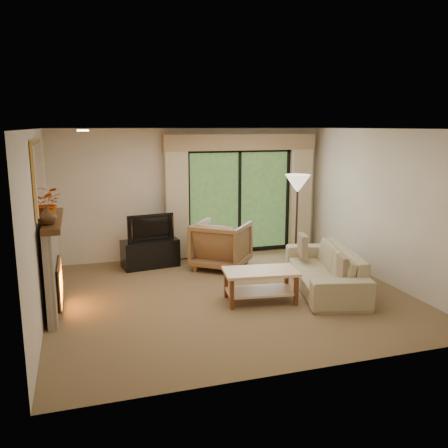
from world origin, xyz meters
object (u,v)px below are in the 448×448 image
object	(u,v)px
media_console	(150,253)
armchair	(221,245)
sofa	(325,268)
coffee_table	(260,286)

from	to	relation	value
media_console	armchair	xyz separation A→B (m)	(1.28, -0.47, 0.18)
media_console	sofa	xyz separation A→B (m)	(2.57, -2.08, 0.07)
sofa	coffee_table	world-z (taller)	sofa
sofa	media_console	bearing A→B (deg)	-114.15
media_console	coffee_table	size ratio (longest dim) A/B	0.95
media_console	coffee_table	xyz separation A→B (m)	(1.33, -2.34, -0.01)
media_console	sofa	bearing A→B (deg)	-46.92
sofa	coffee_table	bearing A→B (deg)	-63.14
armchair	sofa	distance (m)	2.07
media_console	armchair	bearing A→B (deg)	-28.03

